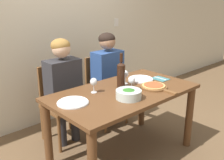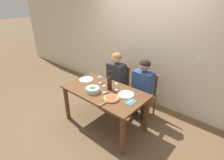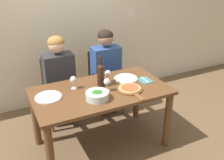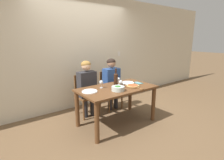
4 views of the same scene
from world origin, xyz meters
name	(u,v)px [view 4 (image 4 of 4)]	position (x,y,z in m)	size (l,w,h in m)	color
ground_plane	(117,123)	(0.00, 0.00, 0.00)	(40.00, 40.00, 0.00)	brown
back_wall	(83,52)	(0.00, 1.31, 1.35)	(10.00, 0.06, 2.70)	beige
dining_table	(117,94)	(0.00, 0.00, 0.62)	(1.50, 0.82, 0.75)	brown
chair_left	(85,93)	(-0.28, 0.77, 0.48)	(0.42, 0.42, 0.89)	brown
chair_right	(109,88)	(0.38, 0.77, 0.48)	(0.42, 0.42, 0.89)	brown
person_woman	(87,83)	(-0.28, 0.66, 0.73)	(0.47, 0.51, 1.22)	#28282D
person_man	(112,79)	(0.38, 0.66, 0.73)	(0.47, 0.51, 1.22)	#28282D
wine_bottle	(116,79)	(0.05, 0.09, 0.89)	(0.08, 0.08, 0.36)	black
broccoli_bowl	(118,88)	(-0.11, -0.17, 0.79)	(0.24, 0.24, 0.09)	silver
dinner_plate_left	(90,91)	(-0.56, 0.08, 0.76)	(0.28, 0.28, 0.02)	white
dinner_plate_right	(127,83)	(0.39, 0.12, 0.76)	(0.28, 0.28, 0.02)	white
pizza_on_board	(133,86)	(0.29, -0.15, 0.76)	(0.28, 0.42, 0.04)	brown
wine_glass_left	(101,83)	(-0.26, 0.16, 0.85)	(0.07, 0.07, 0.15)	silver
wine_glass_right	(119,80)	(0.16, 0.14, 0.85)	(0.07, 0.07, 0.15)	silver
wine_glass_centre	(121,82)	(0.05, -0.05, 0.85)	(0.07, 0.07, 0.15)	silver
fork_on_napkin	(138,83)	(0.57, -0.01, 0.75)	(0.14, 0.18, 0.01)	#387075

